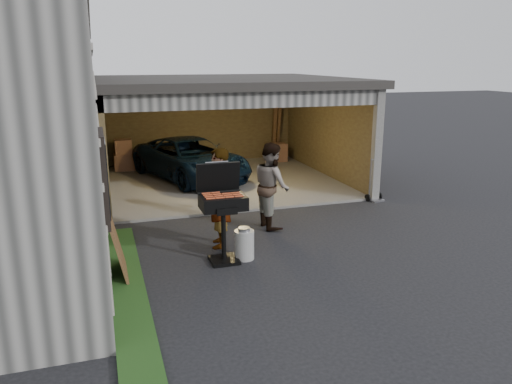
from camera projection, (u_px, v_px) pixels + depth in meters
ground at (274, 277)px, 7.97m from camera, size 80.00×80.00×0.00m
groundcover_strip at (135, 329)px, 6.38m from camera, size 0.50×8.00×0.06m
garage at (219, 115)px, 13.97m from camera, size 6.80×6.30×2.90m
minivan at (191, 161)px, 14.16m from camera, size 3.21×4.59×1.16m
woman at (218, 198)px, 9.09m from camera, size 0.55×0.74×1.84m
man at (272, 185)px, 10.19m from camera, size 0.70×0.88×1.76m
bbq_grill at (223, 205)px, 8.37m from camera, size 0.75×0.66×1.68m
propane_tank at (244, 245)px, 8.65m from camera, size 0.45×0.45×0.52m
plywood_panel at (118, 247)px, 7.86m from camera, size 0.26×0.93×1.03m
hand_truck at (375, 193)px, 12.25m from camera, size 0.46×0.40×1.05m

